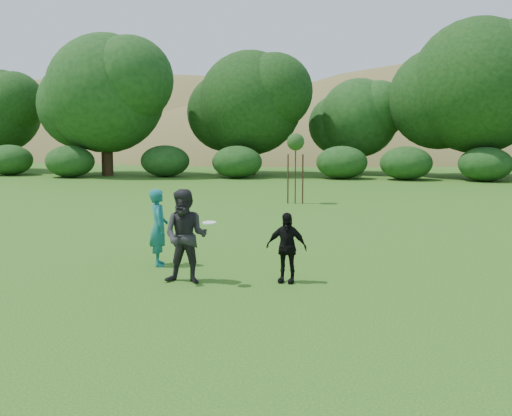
{
  "coord_description": "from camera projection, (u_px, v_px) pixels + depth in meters",
  "views": [
    {
      "loc": [
        2.16,
        -12.51,
        3.07
      ],
      "look_at": [
        0.0,
        3.0,
        1.1
      ],
      "focal_mm": 45.0,
      "sensor_mm": 36.0,
      "label": 1
    }
  ],
  "objects": [
    {
      "name": "ground",
      "position": [
        236.0,
        280.0,
        12.97
      ],
      "size": [
        120.0,
        120.0,
        0.0
      ],
      "primitive_type": "plane",
      "color": "#19470C",
      "rests_on": "ground"
    },
    {
      "name": "frisbee",
      "position": [
        209.0,
        223.0,
        12.34
      ],
      "size": [
        0.27,
        0.27,
        0.04
      ],
      "color": "white",
      "rests_on": "ground"
    },
    {
      "name": "player_teal",
      "position": [
        159.0,
        227.0,
        14.26
      ],
      "size": [
        0.61,
        0.73,
        1.72
      ],
      "primitive_type": "imported",
      "rotation": [
        0.0,
        0.0,
        1.94
      ],
      "color": "#166366",
      "rests_on": "ground"
    },
    {
      "name": "player_black",
      "position": [
        286.0,
        248.0,
        12.7
      ],
      "size": [
        0.87,
        0.48,
        1.41
      ],
      "primitive_type": "imported",
      "rotation": [
        0.0,
        0.0,
        -0.17
      ],
      "color": "black",
      "rests_on": "ground"
    },
    {
      "name": "player_grey",
      "position": [
        186.0,
        236.0,
        12.62
      ],
      "size": [
        0.96,
        0.78,
        1.87
      ],
      "primitive_type": "imported",
      "rotation": [
        0.0,
        0.0,
        -0.08
      ],
      "color": "#252527",
      "rests_on": "ground"
    },
    {
      "name": "tree_row",
      "position": [
        364.0,
        99.0,
        40.11
      ],
      "size": [
        53.92,
        10.38,
        9.62
      ],
      "color": "#3A2616",
      "rests_on": "ground"
    },
    {
      "name": "sapling",
      "position": [
        296.0,
        144.0,
        25.75
      ],
      "size": [
        0.7,
        0.7,
        2.85
      ],
      "color": "#402519",
      "rests_on": "ground"
    },
    {
      "name": "hillside",
      "position": [
        322.0,
        246.0,
        81.8
      ],
      "size": [
        150.0,
        72.0,
        52.0
      ],
      "color": "olive",
      "rests_on": "ground"
    }
  ]
}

